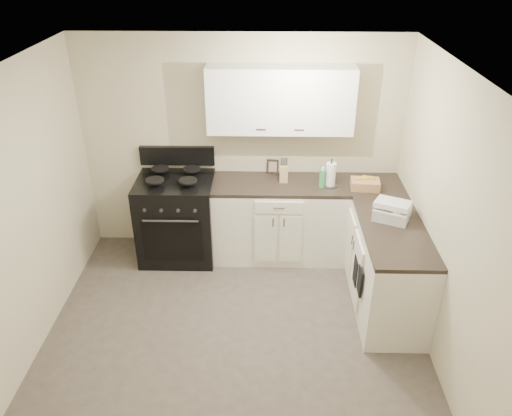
{
  "coord_description": "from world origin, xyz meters",
  "views": [
    {
      "loc": [
        0.29,
        -3.48,
        3.4
      ],
      "look_at": [
        0.19,
        0.85,
        0.98
      ],
      "focal_mm": 35.0,
      "sensor_mm": 36.0,
      "label": 1
    }
  ],
  "objects_px": {
    "knife_block": "(284,174)",
    "paper_towel": "(331,175)",
    "stove": "(178,220)",
    "countertop_grill": "(392,213)",
    "wicker_basket": "(365,184)"
  },
  "relations": [
    {
      "from": "knife_block",
      "to": "wicker_basket",
      "type": "xyz_separation_m",
      "value": [
        0.88,
        -0.15,
        -0.05
      ]
    },
    {
      "from": "paper_towel",
      "to": "wicker_basket",
      "type": "relative_size",
      "value": 0.88
    },
    {
      "from": "paper_towel",
      "to": "stove",
      "type": "bearing_deg",
      "value": 179.2
    },
    {
      "from": "stove",
      "to": "paper_towel",
      "type": "bearing_deg",
      "value": -0.8
    },
    {
      "from": "stove",
      "to": "knife_block",
      "type": "xyz_separation_m",
      "value": [
        1.22,
        0.06,
        0.58
      ]
    },
    {
      "from": "wicker_basket",
      "to": "knife_block",
      "type": "bearing_deg",
      "value": 170.33
    },
    {
      "from": "stove",
      "to": "countertop_grill",
      "type": "height_order",
      "value": "countertop_grill"
    },
    {
      "from": "knife_block",
      "to": "paper_towel",
      "type": "xyz_separation_m",
      "value": [
        0.51,
        -0.09,
        0.04
      ]
    },
    {
      "from": "stove",
      "to": "paper_towel",
      "type": "xyz_separation_m",
      "value": [
        1.72,
        -0.02,
        0.61
      ]
    },
    {
      "from": "wicker_basket",
      "to": "countertop_grill",
      "type": "xyz_separation_m",
      "value": [
        0.16,
        -0.63,
        0.01
      ]
    },
    {
      "from": "countertop_grill",
      "to": "wicker_basket",
      "type": "bearing_deg",
      "value": 128.65
    },
    {
      "from": "knife_block",
      "to": "paper_towel",
      "type": "height_order",
      "value": "paper_towel"
    },
    {
      "from": "stove",
      "to": "countertop_grill",
      "type": "distance_m",
      "value": 2.42
    },
    {
      "from": "stove",
      "to": "wicker_basket",
      "type": "xyz_separation_m",
      "value": [
        2.09,
        -0.09,
        0.53
      ]
    },
    {
      "from": "knife_block",
      "to": "wicker_basket",
      "type": "relative_size",
      "value": 0.65
    }
  ]
}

